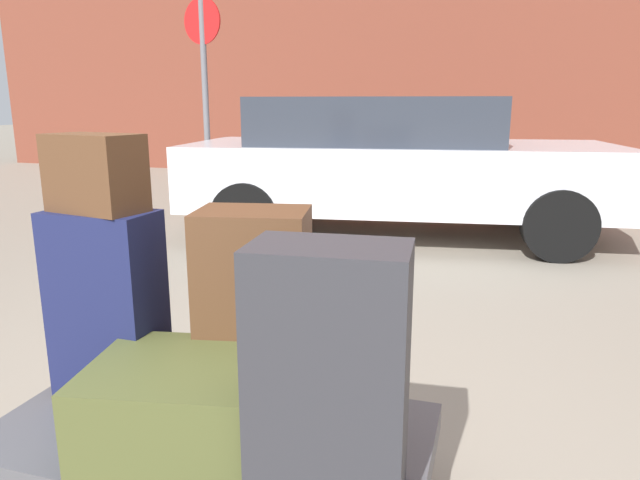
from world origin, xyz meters
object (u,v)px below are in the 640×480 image
(luggage_cart, at_px, (212,446))
(parked_car, at_px, (393,163))
(suitcase_navy_front_left, at_px, (107,307))
(suitcase_charcoal_front_right, at_px, (329,376))
(bollard_kerb_near, at_px, (612,182))
(suitcase_brown_rear_right, at_px, (255,308))
(no_parking_sign, at_px, (205,87))
(duffel_bag_brown_topmost_pile, at_px, (95,173))
(suitcase_olive_rear_left, at_px, (196,406))

(luggage_cart, height_order, parked_car, parked_car)
(suitcase_navy_front_left, xyz_separation_m, suitcase_charcoal_front_right, (0.88, -0.29, 0.01))
(parked_car, bearing_deg, bollard_kerb_near, 46.63)
(suitcase_brown_rear_right, bearing_deg, suitcase_navy_front_left, -177.21)
(suitcase_navy_front_left, relative_size, suitcase_charcoal_front_right, 0.97)
(luggage_cart, xyz_separation_m, no_parking_sign, (-2.42, 4.62, 1.27))
(no_parking_sign, bearing_deg, bollard_kerb_near, 28.24)
(bollard_kerb_near, height_order, no_parking_sign, no_parking_sign)
(duffel_bag_brown_topmost_pile, bearing_deg, bollard_kerb_near, 79.43)
(luggage_cart, xyz_separation_m, suitcase_brown_rear_right, (0.07, 0.21, 0.41))
(duffel_bag_brown_topmost_pile, distance_m, no_parking_sign, 4.96)
(duffel_bag_brown_topmost_pile, bearing_deg, parked_car, 97.94)
(suitcase_navy_front_left, height_order, no_parking_sign, no_parking_sign)
(no_parking_sign, bearing_deg, suitcase_navy_front_left, -66.26)
(suitcase_charcoal_front_right, relative_size, bollard_kerb_near, 1.11)
(bollard_kerb_near, bearing_deg, suitcase_olive_rear_left, -107.79)
(suitcase_navy_front_left, relative_size, suitcase_olive_rear_left, 1.09)
(suitcase_navy_front_left, xyz_separation_m, no_parking_sign, (-1.99, 4.53, 0.87))
(luggage_cart, distance_m, suitcase_navy_front_left, 0.60)
(luggage_cart, relative_size, parked_car, 0.31)
(suitcase_charcoal_front_right, height_order, parked_car, parked_car)
(luggage_cart, xyz_separation_m, bollard_kerb_near, (2.35, 7.18, 0.04))
(duffel_bag_brown_topmost_pile, relative_size, parked_car, 0.07)
(suitcase_navy_front_left, distance_m, duffel_bag_brown_topmost_pile, 0.46)
(suitcase_olive_rear_left, relative_size, suitcase_brown_rear_right, 0.90)
(suitcase_olive_rear_left, distance_m, no_parking_sign, 5.42)
(suitcase_olive_rear_left, relative_size, no_parking_sign, 0.25)
(bollard_kerb_near, bearing_deg, suitcase_brown_rear_right, -108.15)
(suitcase_brown_rear_right, distance_m, no_parking_sign, 5.13)
(suitcase_olive_rear_left, height_order, no_parking_sign, no_parking_sign)
(suitcase_charcoal_front_right, xyz_separation_m, duffel_bag_brown_topmost_pile, (-0.88, 0.29, 0.45))
(luggage_cart, distance_m, suitcase_olive_rear_left, 0.24)
(suitcase_brown_rear_right, relative_size, suitcase_charcoal_front_right, 0.99)
(suitcase_brown_rear_right, height_order, bollard_kerb_near, suitcase_brown_rear_right)
(suitcase_olive_rear_left, distance_m, suitcase_charcoal_front_right, 0.49)
(suitcase_navy_front_left, height_order, suitcase_olive_rear_left, suitcase_navy_front_left)
(suitcase_olive_rear_left, xyz_separation_m, suitcase_charcoal_front_right, (0.44, -0.09, 0.21))
(luggage_cart, xyz_separation_m, duffel_bag_brown_topmost_pile, (-0.43, 0.09, 0.87))
(luggage_cart, height_order, no_parking_sign, no_parking_sign)
(suitcase_navy_front_left, xyz_separation_m, bollard_kerb_near, (2.78, 7.09, -0.36))
(parked_car, relative_size, bollard_kerb_near, 7.27)
(parked_car, xyz_separation_m, bollard_kerb_near, (2.56, 2.71, -0.45))
(suitcase_navy_front_left, xyz_separation_m, suitcase_brown_rear_right, (0.50, 0.12, 0.00))
(duffel_bag_brown_topmost_pile, height_order, parked_car, parked_car)
(suitcase_navy_front_left, relative_size, bollard_kerb_near, 1.08)
(suitcase_olive_rear_left, distance_m, bollard_kerb_near, 7.66)
(luggage_cart, height_order, suitcase_charcoal_front_right, suitcase_charcoal_front_right)
(bollard_kerb_near, bearing_deg, suitcase_charcoal_front_right, -104.43)
(bollard_kerb_near, distance_m, no_parking_sign, 5.56)
(bollard_kerb_near, bearing_deg, suitcase_navy_front_left, -111.43)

